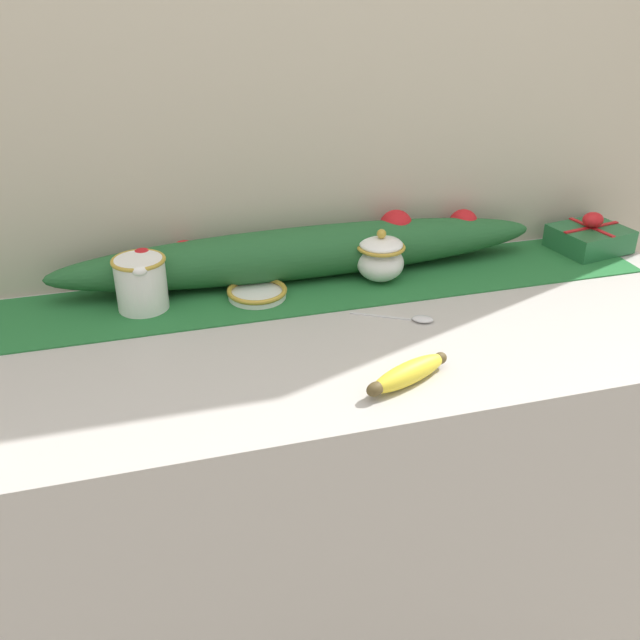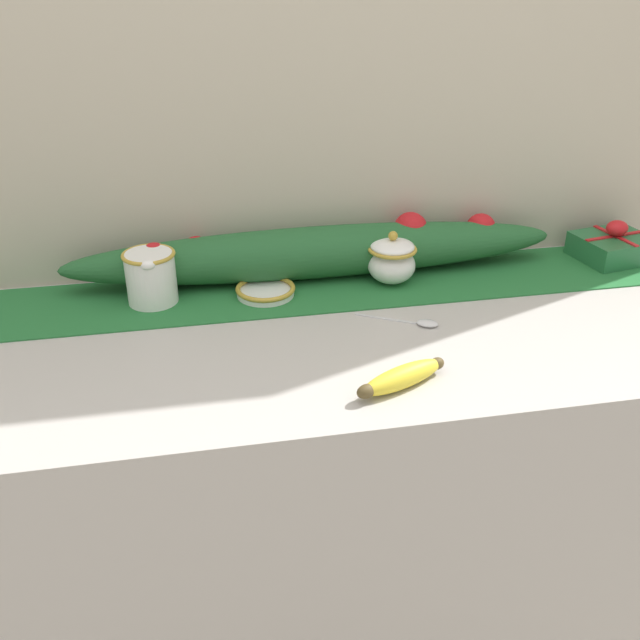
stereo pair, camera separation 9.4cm
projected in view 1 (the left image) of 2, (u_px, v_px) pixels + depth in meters
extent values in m
cube|color=#B7B2AD|center=(336.00, 518.00, 1.56)|extent=(1.58, 0.63, 0.94)
cube|color=#B7AD99|center=(294.00, 148.00, 1.50)|extent=(2.38, 0.04, 2.40)
cube|color=#236B33|center=(313.00, 288.00, 1.50)|extent=(1.45, 0.23, 0.00)
cylinder|color=white|center=(141.00, 284.00, 1.39)|extent=(0.10, 0.10, 0.11)
torus|color=#B79333|center=(138.00, 260.00, 1.36)|extent=(0.10, 0.10, 0.01)
torus|color=white|center=(139.00, 268.00, 1.44)|extent=(0.05, 0.01, 0.05)
ellipsoid|color=white|center=(140.00, 271.00, 1.33)|extent=(0.03, 0.02, 0.02)
ellipsoid|color=white|center=(380.00, 263.00, 1.51)|extent=(0.10, 0.10, 0.08)
torus|color=#B79333|center=(381.00, 247.00, 1.50)|extent=(0.10, 0.10, 0.01)
ellipsoid|color=white|center=(381.00, 244.00, 1.49)|extent=(0.09, 0.09, 0.03)
sphere|color=#B79333|center=(382.00, 234.00, 1.48)|extent=(0.02, 0.02, 0.02)
cylinder|color=white|center=(257.00, 295.00, 1.45)|extent=(0.12, 0.12, 0.01)
torus|color=#B79333|center=(257.00, 290.00, 1.45)|extent=(0.12, 0.12, 0.01)
ellipsoid|color=yellow|center=(409.00, 373.00, 1.17)|extent=(0.16, 0.10, 0.04)
ellipsoid|color=brown|center=(375.00, 389.00, 1.13)|extent=(0.04, 0.03, 0.02)
ellipsoid|color=brown|center=(440.00, 358.00, 1.21)|extent=(0.03, 0.03, 0.02)
cube|color=silver|center=(381.00, 316.00, 1.38)|extent=(0.11, 0.06, 0.00)
ellipsoid|color=silver|center=(423.00, 319.00, 1.37)|extent=(0.05, 0.05, 0.01)
cube|color=#236638|center=(589.00, 238.00, 1.67)|extent=(0.18, 0.16, 0.05)
cube|color=red|center=(592.00, 227.00, 1.66)|extent=(0.16, 0.04, 0.00)
cube|color=red|center=(592.00, 227.00, 1.66)|extent=(0.03, 0.14, 0.00)
ellipsoid|color=red|center=(593.00, 220.00, 1.65)|extent=(0.05, 0.04, 0.03)
ellipsoid|color=#235B2D|center=(305.00, 253.00, 1.52)|extent=(1.07, 0.12, 0.11)
sphere|color=red|center=(143.00, 263.00, 1.41)|extent=(0.06, 0.06, 0.06)
sphere|color=red|center=(185.00, 255.00, 1.47)|extent=(0.06, 0.06, 0.06)
sphere|color=red|center=(267.00, 246.00, 1.51)|extent=(0.06, 0.06, 0.06)
sphere|color=red|center=(334.00, 237.00, 1.54)|extent=(0.05, 0.05, 0.05)
sphere|color=red|center=(396.00, 227.00, 1.57)|extent=(0.07, 0.07, 0.07)
sphere|color=red|center=(463.00, 224.00, 1.62)|extent=(0.07, 0.07, 0.07)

